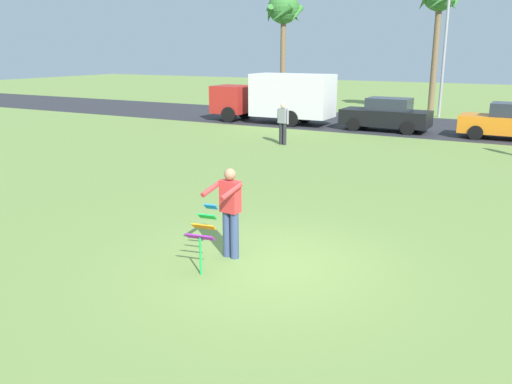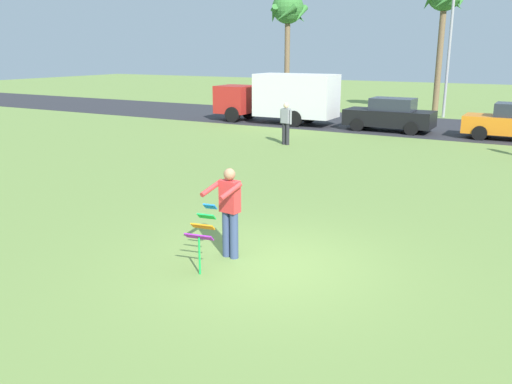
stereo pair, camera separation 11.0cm
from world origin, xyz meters
name	(u,v)px [view 1 (the left image)]	position (x,y,z in m)	size (l,w,h in m)	color
ground_plane	(268,264)	(0.00, 0.00, 0.00)	(120.00, 120.00, 0.00)	olive
road_strip	(450,128)	(0.00, 20.02, 0.01)	(120.00, 8.00, 0.01)	#2D2D33
person_kite_flyer	(230,210)	(-0.79, -0.05, 0.95)	(0.59, 0.70, 1.73)	#384772
kite_held	(204,229)	(-0.86, -0.82, 0.79)	(0.53, 0.68, 1.17)	blue
parked_truck_red_cab	(278,97)	(-8.47, 17.62, 1.41)	(6.72, 2.17, 2.62)	#B2231E
parked_car_black	(386,115)	(-2.64, 17.62, 0.77)	(4.22, 1.87, 1.60)	black
parked_car_orange	(512,122)	(2.91, 17.62, 0.77)	(4.22, 1.87, 1.60)	orange
palm_tree_left_near	(283,12)	(-12.12, 25.70, 6.27)	(2.58, 2.71, 7.62)	brown
streetlight_pole	(445,47)	(-1.37, 24.83, 4.00)	(0.24, 1.65, 7.00)	#9E9EA3
person_walker_near	(283,122)	(-5.36, 11.73, 0.93)	(0.56, 0.29, 1.73)	#26262B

